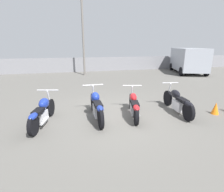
{
  "coord_description": "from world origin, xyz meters",
  "views": [
    {
      "loc": [
        -1.45,
        -5.56,
        2.37
      ],
      "look_at": [
        0.0,
        0.18,
        0.65
      ],
      "focal_mm": 28.0,
      "sensor_mm": 36.0,
      "label": 1
    }
  ],
  "objects_px": {
    "light_pole_left": "(82,6)",
    "motorcycle_slot_2": "(134,105)",
    "motorcycle_slot_0": "(42,112)",
    "parked_van": "(188,59)",
    "motorcycle_slot_1": "(97,106)",
    "motorcycle_slot_3": "(178,102)",
    "traffic_cone_far": "(216,108)"
  },
  "relations": [
    {
      "from": "motorcycle_slot_3",
      "to": "parked_van",
      "type": "relative_size",
      "value": 0.44
    },
    {
      "from": "light_pole_left",
      "to": "motorcycle_slot_0",
      "type": "distance_m",
      "value": 10.65
    },
    {
      "from": "parked_van",
      "to": "motorcycle_slot_0",
      "type": "bearing_deg",
      "value": -124.84
    },
    {
      "from": "motorcycle_slot_1",
      "to": "motorcycle_slot_0",
      "type": "bearing_deg",
      "value": -179.14
    },
    {
      "from": "motorcycle_slot_1",
      "to": "motorcycle_slot_2",
      "type": "relative_size",
      "value": 1.08
    },
    {
      "from": "motorcycle_slot_0",
      "to": "traffic_cone_far",
      "type": "bearing_deg",
      "value": 8.03
    },
    {
      "from": "parked_van",
      "to": "motorcycle_slot_1",
      "type": "bearing_deg",
      "value": -120.41
    },
    {
      "from": "motorcycle_slot_1",
      "to": "light_pole_left",
      "type": "bearing_deg",
      "value": 86.68
    },
    {
      "from": "motorcycle_slot_0",
      "to": "parked_van",
      "type": "bearing_deg",
      "value": 49.83
    },
    {
      "from": "light_pole_left",
      "to": "motorcycle_slot_2",
      "type": "relative_size",
      "value": 4.52
    },
    {
      "from": "traffic_cone_far",
      "to": "motorcycle_slot_2",
      "type": "bearing_deg",
      "value": 169.29
    },
    {
      "from": "motorcycle_slot_0",
      "to": "parked_van",
      "type": "distance_m",
      "value": 13.88
    },
    {
      "from": "motorcycle_slot_2",
      "to": "motorcycle_slot_3",
      "type": "xyz_separation_m",
      "value": [
        1.66,
        -0.09,
        0.02
      ]
    },
    {
      "from": "motorcycle_slot_0",
      "to": "motorcycle_slot_1",
      "type": "bearing_deg",
      "value": 14.77
    },
    {
      "from": "motorcycle_slot_1",
      "to": "traffic_cone_far",
      "type": "height_order",
      "value": "motorcycle_slot_1"
    },
    {
      "from": "motorcycle_slot_0",
      "to": "parked_van",
      "type": "height_order",
      "value": "parked_van"
    },
    {
      "from": "parked_van",
      "to": "traffic_cone_far",
      "type": "distance_m",
      "value": 10.29
    },
    {
      "from": "motorcycle_slot_0",
      "to": "motorcycle_slot_2",
      "type": "bearing_deg",
      "value": 13.05
    },
    {
      "from": "motorcycle_slot_1",
      "to": "motorcycle_slot_3",
      "type": "relative_size",
      "value": 1.01
    },
    {
      "from": "motorcycle_slot_0",
      "to": "parked_van",
      "type": "xyz_separation_m",
      "value": [
        11.19,
        8.17,
        0.77
      ]
    },
    {
      "from": "light_pole_left",
      "to": "parked_van",
      "type": "relative_size",
      "value": 1.84
    },
    {
      "from": "motorcycle_slot_2",
      "to": "motorcycle_slot_3",
      "type": "bearing_deg",
      "value": 11.02
    },
    {
      "from": "motorcycle_slot_0",
      "to": "motorcycle_slot_1",
      "type": "xyz_separation_m",
      "value": [
        1.68,
        0.03,
        0.03
      ]
    },
    {
      "from": "light_pole_left",
      "to": "parked_van",
      "type": "bearing_deg",
      "value": -6.76
    },
    {
      "from": "light_pole_left",
      "to": "motorcycle_slot_1",
      "type": "xyz_separation_m",
      "value": [
        -0.5,
        -9.21,
        -4.8
      ]
    },
    {
      "from": "motorcycle_slot_1",
      "to": "motorcycle_slot_2",
      "type": "xyz_separation_m",
      "value": [
        1.28,
        -0.06,
        -0.04
      ]
    },
    {
      "from": "motorcycle_slot_1",
      "to": "traffic_cone_far",
      "type": "relative_size",
      "value": 5.08
    },
    {
      "from": "light_pole_left",
      "to": "motorcycle_slot_0",
      "type": "xyz_separation_m",
      "value": [
        -2.18,
        -9.24,
        -4.83
      ]
    },
    {
      "from": "light_pole_left",
      "to": "motorcycle_slot_2",
      "type": "distance_m",
      "value": 10.49
    },
    {
      "from": "motorcycle_slot_3",
      "to": "light_pole_left",
      "type": "bearing_deg",
      "value": 111.11
    },
    {
      "from": "motorcycle_slot_1",
      "to": "parked_van",
      "type": "distance_m",
      "value": 12.54
    },
    {
      "from": "motorcycle_slot_2",
      "to": "parked_van",
      "type": "xyz_separation_m",
      "value": [
        8.22,
        8.2,
        0.79
      ]
    }
  ]
}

